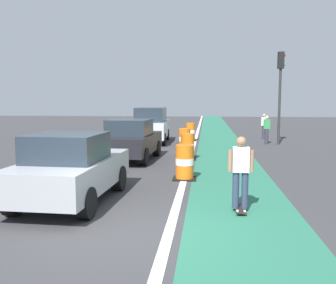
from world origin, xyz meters
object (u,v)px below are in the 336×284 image
at_px(traffic_barrel_back, 185,140).
at_px(pedestrian_crossing, 264,126).
at_px(pedestrian_waiting, 267,129).
at_px(traffic_barrel_far, 190,132).
at_px(traffic_barrel_mid, 187,147).
at_px(skateboarder_on_lane, 241,171).
at_px(parked_sedan_second, 131,140).
at_px(parked_sedan_nearest, 71,169).
at_px(parked_suv_third, 151,125).
at_px(traffic_light_corner, 280,81).
at_px(traffic_barrel_front, 185,163).

xyz_separation_m(traffic_barrel_back, pedestrian_crossing, (4.68, 5.82, 0.33)).
bearing_deg(pedestrian_waiting, traffic_barrel_far, 163.74).
bearing_deg(traffic_barrel_back, traffic_barrel_mid, -84.29).
xyz_separation_m(skateboarder_on_lane, pedestrian_waiting, (2.62, 13.28, -0.05)).
bearing_deg(parked_sedan_second, parked_sedan_nearest, -91.48).
distance_m(parked_suv_third, traffic_barrel_mid, 6.61).
height_order(parked_sedan_nearest, parked_sedan_second, same).
height_order(parked_sedan_nearest, traffic_light_corner, traffic_light_corner).
height_order(skateboarder_on_lane, traffic_barrel_front, skateboarder_on_lane).
bearing_deg(pedestrian_waiting, parked_suv_third, 178.63).
bearing_deg(traffic_barrel_mid, traffic_barrel_front, -88.39).
height_order(traffic_barrel_mid, traffic_barrel_back, same).
bearing_deg(parked_suv_third, traffic_barrel_mid, -68.18).
relative_size(parked_suv_third, traffic_barrel_back, 4.28).
distance_m(parked_sedan_second, traffic_barrel_front, 4.33).
bearing_deg(parked_sedan_second, pedestrian_waiting, 44.60).
height_order(parked_suv_third, pedestrian_waiting, parked_suv_third).
distance_m(skateboarder_on_lane, parked_sedan_second, 7.90).
height_order(traffic_barrel_back, traffic_barrel_far, same).
height_order(skateboarder_on_lane, parked_sedan_second, parked_sedan_second).
bearing_deg(pedestrian_crossing, traffic_barrel_far, -163.24).
bearing_deg(skateboarder_on_lane, traffic_barrel_front, 113.44).
bearing_deg(parked_suv_third, traffic_barrel_front, -75.81).
distance_m(traffic_barrel_front, pedestrian_crossing, 13.33).
distance_m(traffic_barrel_front, traffic_barrel_back, 6.82).
xyz_separation_m(parked_sedan_second, traffic_barrel_mid, (2.32, 0.45, -0.30)).
xyz_separation_m(parked_sedan_nearest, parked_sedan_second, (0.17, 6.51, 0.00)).
bearing_deg(pedestrian_crossing, traffic_light_corner, -81.77).
xyz_separation_m(parked_suv_third, traffic_barrel_mid, (2.45, -6.12, -0.50)).
relative_size(parked_sedan_nearest, traffic_light_corner, 0.82).
height_order(skateboarder_on_lane, traffic_barrel_back, skateboarder_on_lane).
relative_size(traffic_barrel_back, traffic_light_corner, 0.21).
xyz_separation_m(parked_suv_third, pedestrian_crossing, (6.85, 2.49, -0.17)).
height_order(parked_sedan_second, pedestrian_crossing, parked_sedan_second).
bearing_deg(parked_sedan_nearest, parked_suv_third, 89.82).
height_order(parked_sedan_nearest, traffic_barrel_far, parked_sedan_nearest).
relative_size(traffic_barrel_front, traffic_barrel_far, 1.00).
bearing_deg(traffic_barrel_front, pedestrian_waiting, 67.85).
relative_size(traffic_barrel_mid, pedestrian_crossing, 0.68).
bearing_deg(parked_sedan_second, traffic_barrel_front, -55.68).
distance_m(traffic_barrel_front, pedestrian_waiting, 10.77).
xyz_separation_m(parked_sedan_nearest, pedestrian_crossing, (6.89, 15.56, 0.03)).
bearing_deg(pedestrian_crossing, parked_sedan_nearest, -113.89).
bearing_deg(parked_suv_third, parked_sedan_nearest, -90.18).
xyz_separation_m(skateboarder_on_lane, traffic_barrel_far, (-1.73, 14.55, -0.38)).
bearing_deg(traffic_barrel_far, skateboarder_on_lane, -83.20).
relative_size(parked_sedan_nearest, traffic_barrel_far, 3.82).
xyz_separation_m(traffic_light_corner, pedestrian_crossing, (-0.41, 2.80, -2.64)).
bearing_deg(traffic_barrel_far, traffic_light_corner, -15.91).
xyz_separation_m(skateboarder_on_lane, traffic_light_corner, (3.26, 13.13, 2.59)).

